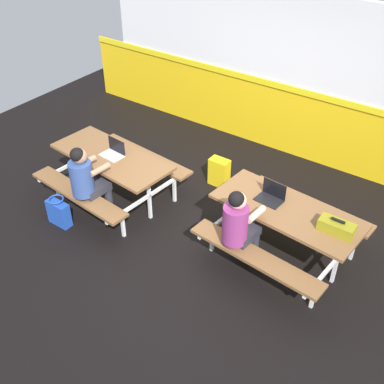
% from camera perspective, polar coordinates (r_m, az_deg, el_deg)
% --- Properties ---
extents(ground_plane, '(10.00, 10.00, 0.02)m').
position_cam_1_polar(ground_plane, '(6.55, -0.05, -3.99)').
color(ground_plane, black).
extents(accent_backdrop, '(8.00, 0.14, 2.60)m').
position_cam_1_polar(accent_backdrop, '(7.81, 11.10, 13.22)').
color(accent_backdrop, yellow).
rests_on(accent_backdrop, ground).
extents(picnic_table_left, '(1.86, 1.70, 0.74)m').
position_cam_1_polar(picnic_table_left, '(6.79, -9.63, 3.19)').
color(picnic_table_left, brown).
rests_on(picnic_table_left, ground).
extents(picnic_table_right, '(1.86, 1.70, 0.74)m').
position_cam_1_polar(picnic_table_right, '(5.83, 11.23, -3.34)').
color(picnic_table_right, brown).
rests_on(picnic_table_right, ground).
extents(student_nearer, '(0.39, 0.53, 1.21)m').
position_cam_1_polar(student_nearer, '(6.34, -12.60, 1.60)').
color(student_nearer, '#2D2D38').
rests_on(student_nearer, ground).
extents(student_further, '(0.39, 0.53, 1.21)m').
position_cam_1_polar(student_further, '(5.49, 5.70, -3.85)').
color(student_further, '#2D2D38').
rests_on(student_further, ground).
extents(laptop_silver, '(0.34, 0.25, 0.22)m').
position_cam_1_polar(laptop_silver, '(6.69, -9.47, 4.80)').
color(laptop_silver, silver).
rests_on(laptop_silver, picnic_table_left).
extents(laptop_dark, '(0.34, 0.25, 0.22)m').
position_cam_1_polar(laptop_dark, '(5.82, 9.50, -0.51)').
color(laptop_dark, black).
rests_on(laptop_dark, picnic_table_right).
extents(toolbox_grey, '(0.40, 0.18, 0.18)m').
position_cam_1_polar(toolbox_grey, '(5.50, 17.09, -4.06)').
color(toolbox_grey, olive).
rests_on(toolbox_grey, picnic_table_right).
extents(backpack_dark, '(0.30, 0.22, 0.44)m').
position_cam_1_polar(backpack_dark, '(7.21, 3.33, 2.42)').
color(backpack_dark, yellow).
rests_on(backpack_dark, ground).
extents(tote_bag_bright, '(0.34, 0.21, 0.43)m').
position_cam_1_polar(tote_bag_bright, '(6.69, -15.81, -2.41)').
color(tote_bag_bright, '#1E47B2').
rests_on(tote_bag_bright, ground).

